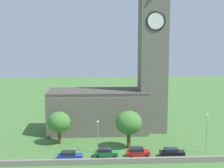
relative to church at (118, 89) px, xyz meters
name	(u,v)px	position (x,y,z in m)	size (l,w,h in m)	color
ground_plane	(109,133)	(-2.28, -2.13, -9.95)	(200.00, 200.00, 0.00)	#477538
church	(118,89)	(0.00, 0.00, 0.00)	(27.90, 10.49, 35.88)	#666056
quay_barrier	(114,161)	(-2.28, -20.87, -9.43)	(49.79, 0.70, 1.04)	gray
car_blue	(69,156)	(-10.32, -18.56, -9.11)	(4.65, 2.25, 1.66)	#233D9E
car_green	(106,153)	(-3.62, -17.35, -9.10)	(4.54, 2.26, 1.69)	#1E6B38
car_red	(138,152)	(2.35, -17.50, -9.07)	(4.38, 2.42, 1.75)	red
car_black	(172,152)	(8.72, -17.90, -9.11)	(4.72, 2.20, 1.66)	black
streetlamp_west_mid	(98,131)	(-5.07, -14.92, -5.62)	(0.44, 0.44, 6.40)	#9EA0A5
streetlamp_central	(207,127)	(15.78, -16.35, -4.83)	(0.44, 0.44, 7.78)	#9EA0A5
tree_riverside_west	(59,122)	(-13.00, -8.97, -5.32)	(4.84, 4.84, 6.85)	brown
tree_riverside_east	(129,123)	(1.17, -12.63, -4.71)	(5.29, 5.29, 7.67)	brown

